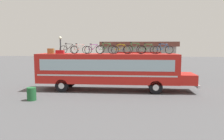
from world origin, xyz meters
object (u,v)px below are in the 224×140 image
at_px(rooftop_bicycle_4, 106,49).
at_px(street_lamp, 61,53).
at_px(trash_bin, 32,94).
at_px(rooftop_bicycle_1, 69,49).
at_px(rooftop_bicycle_8, 163,49).
at_px(rooftop_bicycle_2, 80,49).
at_px(rooftop_bicycle_3, 94,49).
at_px(rooftop_bicycle_6, 135,49).
at_px(bus, 110,69).
at_px(luggage_bag_2, 60,52).
at_px(rooftop_bicycle_5, 121,49).
at_px(luggage_bag_1, 51,51).
at_px(rooftop_bicycle_7, 148,49).

distance_m(rooftop_bicycle_4, street_lamp, 7.69).
xyz_separation_m(trash_bin, street_lamp, (-0.78, 8.81, 2.57)).
bearing_deg(rooftop_bicycle_1, rooftop_bicycle_8, -2.35).
xyz_separation_m(rooftop_bicycle_2, street_lamp, (-3.38, 4.97, -0.52)).
relative_size(rooftop_bicycle_2, trash_bin, 1.88).
relative_size(rooftop_bicycle_2, rooftop_bicycle_3, 1.06).
xyz_separation_m(rooftop_bicycle_6, trash_bin, (-7.26, -3.63, -3.12)).
height_order(bus, trash_bin, bus).
relative_size(luggage_bag_2, rooftop_bicycle_5, 0.41).
relative_size(luggage_bag_1, rooftop_bicycle_8, 0.30).
bearing_deg(rooftop_bicycle_1, rooftop_bicycle_3, -8.17).
bearing_deg(rooftop_bicycle_6, trash_bin, -153.42).
xyz_separation_m(luggage_bag_1, luggage_bag_2, (0.81, 0.00, -0.07)).
xyz_separation_m(rooftop_bicycle_5, rooftop_bicycle_6, (1.17, -0.37, 0.04)).
relative_size(bus, rooftop_bicycle_8, 7.89).
xyz_separation_m(rooftop_bicycle_6, rooftop_bicycle_7, (1.16, 0.76, -0.03)).
relative_size(bus, street_lamp, 2.75).
height_order(rooftop_bicycle_2, trash_bin, rooftop_bicycle_2).
height_order(luggage_bag_1, rooftop_bicycle_1, rooftop_bicycle_1).
relative_size(rooftop_bicycle_7, trash_bin, 1.79).
height_order(luggage_bag_1, rooftop_bicycle_2, rooftop_bicycle_2).
bearing_deg(rooftop_bicycle_8, bus, 179.32).
xyz_separation_m(rooftop_bicycle_8, trash_bin, (-9.63, -3.96, -3.09)).
bearing_deg(rooftop_bicycle_2, trash_bin, -124.06).
relative_size(rooftop_bicycle_2, street_lamp, 0.36).
bearing_deg(rooftop_bicycle_7, rooftop_bicycle_4, -168.26).
relative_size(bus, rooftop_bicycle_6, 7.44).
height_order(rooftop_bicycle_7, trash_bin, rooftop_bicycle_7).
bearing_deg(rooftop_bicycle_5, rooftop_bicycle_7, 9.53).
distance_m(rooftop_bicycle_2, rooftop_bicycle_8, 7.03).
distance_m(luggage_bag_2, trash_bin, 4.83).
relative_size(rooftop_bicycle_4, street_lamp, 0.36).
bearing_deg(rooftop_bicycle_1, luggage_bag_2, -142.07).
xyz_separation_m(rooftop_bicycle_2, rooftop_bicycle_7, (5.83, 0.55, 0.00)).
bearing_deg(bus, luggage_bag_1, -177.40).
bearing_deg(rooftop_bicycle_4, luggage_bag_1, 178.56).
bearing_deg(rooftop_bicycle_6, rooftop_bicycle_5, 162.45).
relative_size(rooftop_bicycle_2, rooftop_bicycle_8, 1.02).
bearing_deg(rooftop_bicycle_6, bus, 169.69).
distance_m(rooftop_bicycle_2, rooftop_bicycle_7, 5.85).
relative_size(rooftop_bicycle_6, trash_bin, 1.95).
xyz_separation_m(bus, rooftop_bicycle_2, (-2.58, -0.17, 1.66)).
distance_m(luggage_bag_1, trash_bin, 4.79).
xyz_separation_m(rooftop_bicycle_1, rooftop_bicycle_5, (4.58, -0.29, -0.02)).
height_order(rooftop_bicycle_8, trash_bin, rooftop_bicycle_8).
height_order(luggage_bag_2, rooftop_bicycle_2, rooftop_bicycle_2).
bearing_deg(rooftop_bicycle_1, street_lamp, 116.93).
height_order(rooftop_bicycle_5, street_lamp, street_lamp).
xyz_separation_m(rooftop_bicycle_2, rooftop_bicycle_6, (4.67, -0.21, 0.03)).
relative_size(rooftop_bicycle_4, rooftop_bicycle_5, 1.06).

